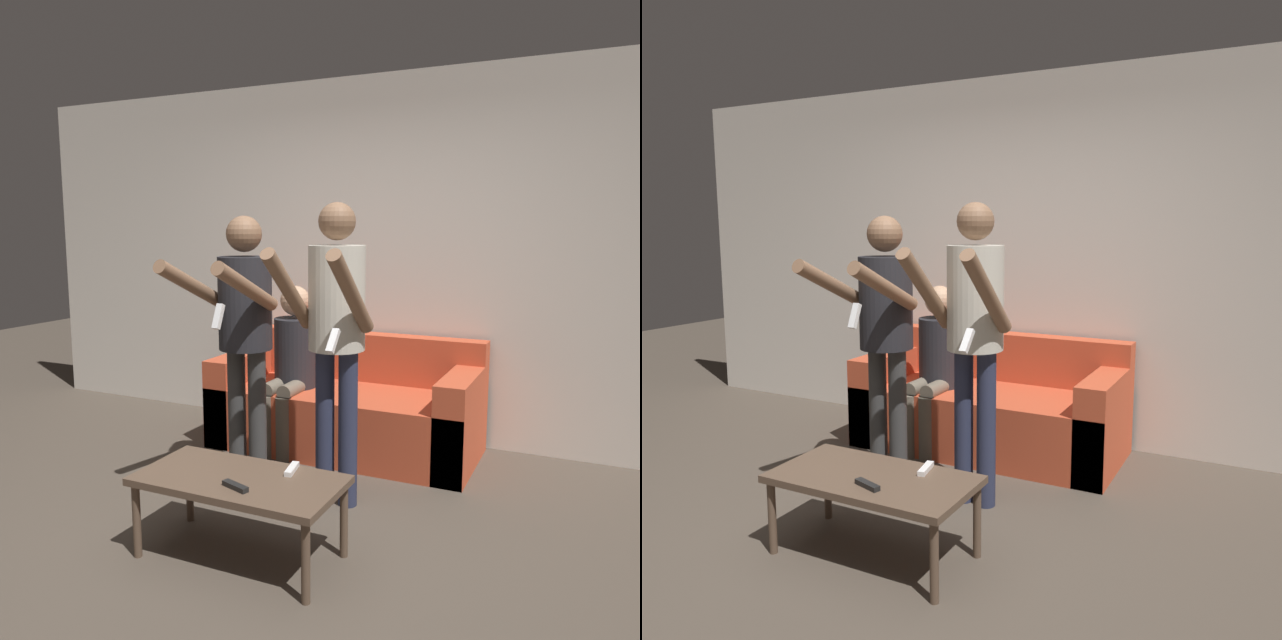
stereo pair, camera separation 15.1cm
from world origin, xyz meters
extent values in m
plane|color=#4C4238|center=(0.00, 0.00, 0.00)|extent=(14.00, 14.00, 0.00)
cube|color=silver|center=(0.00, 2.12, 1.35)|extent=(6.40, 0.06, 2.70)
cube|color=#C64C2D|center=(-0.10, 1.64, 0.22)|extent=(1.88, 0.82, 0.44)
cube|color=#C64C2D|center=(-0.10, 1.97, 0.62)|extent=(1.88, 0.16, 0.36)
cube|color=#C64C2D|center=(-0.94, 1.64, 0.32)|extent=(0.20, 0.82, 0.64)
cube|color=#C64C2D|center=(0.74, 1.64, 0.32)|extent=(0.20, 0.82, 0.64)
cylinder|color=#383838|center=(-0.47, 0.79, 0.43)|extent=(0.11, 0.11, 0.87)
cylinder|color=#383838|center=(-0.32, 0.79, 0.43)|extent=(0.11, 0.11, 0.87)
cylinder|color=#232328|center=(-0.39, 0.79, 1.14)|extent=(0.32, 0.32, 0.55)
sphere|color=brown|center=(-0.39, 0.79, 1.55)|extent=(0.21, 0.21, 0.21)
cylinder|color=brown|center=(-0.58, 0.52, 1.27)|extent=(0.08, 0.59, 0.32)
cylinder|color=brown|center=(-0.21, 0.52, 1.27)|extent=(0.08, 0.59, 0.32)
cube|color=white|center=(-0.21, 0.24, 1.15)|extent=(0.04, 0.08, 0.13)
cylinder|color=#282D47|center=(0.13, 0.79, 0.46)|extent=(0.11, 0.11, 0.91)
cylinder|color=#282D47|center=(0.27, 0.79, 0.46)|extent=(0.11, 0.11, 0.91)
cylinder|color=beige|center=(0.20, 0.79, 1.20)|extent=(0.32, 0.32, 0.58)
sphere|color=brown|center=(0.20, 0.79, 1.63)|extent=(0.21, 0.21, 0.21)
cylinder|color=brown|center=(0.02, 0.56, 1.26)|extent=(0.08, 0.52, 0.47)
cylinder|color=brown|center=(0.38, 0.56, 1.26)|extent=(0.08, 0.52, 0.47)
cube|color=white|center=(0.38, 0.33, 1.05)|extent=(0.04, 0.11, 0.12)
cylinder|color=#6B6051|center=(-0.53, 1.25, 0.22)|extent=(0.11, 0.11, 0.44)
cylinder|color=#6B6051|center=(-0.39, 1.25, 0.22)|extent=(0.11, 0.11, 0.44)
cylinder|color=#6B6051|center=(-0.53, 1.41, 0.47)|extent=(0.11, 0.32, 0.11)
cylinder|color=#6B6051|center=(-0.39, 1.41, 0.47)|extent=(0.11, 0.32, 0.11)
cylinder|color=#232328|center=(-0.46, 1.57, 0.69)|extent=(0.31, 0.31, 0.50)
sphere|color=tan|center=(-0.46, 1.57, 1.07)|extent=(0.21, 0.21, 0.21)
cube|color=brown|center=(0.02, 0.04, 0.39)|extent=(0.99, 0.50, 0.04)
cylinder|color=brown|center=(-0.44, -0.17, 0.19)|extent=(0.04, 0.04, 0.37)
cylinder|color=brown|center=(0.48, -0.17, 0.19)|extent=(0.04, 0.04, 0.37)
cylinder|color=brown|center=(-0.44, 0.25, 0.19)|extent=(0.04, 0.04, 0.37)
cylinder|color=brown|center=(0.48, 0.25, 0.19)|extent=(0.04, 0.04, 0.37)
cube|color=black|center=(0.07, -0.08, 0.42)|extent=(0.15, 0.08, 0.02)
cube|color=white|center=(0.22, 0.21, 0.42)|extent=(0.06, 0.15, 0.02)
camera|label=1|loc=(1.56, -2.38, 1.60)|focal=35.00mm
camera|label=2|loc=(1.70, -2.31, 1.60)|focal=35.00mm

